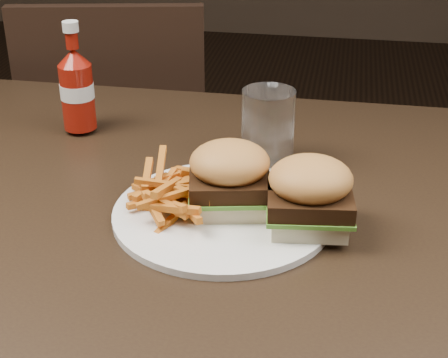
% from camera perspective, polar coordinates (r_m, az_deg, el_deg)
% --- Properties ---
extents(dining_table, '(1.20, 0.80, 0.04)m').
position_cam_1_polar(dining_table, '(0.96, -6.07, -2.23)').
color(dining_table, black).
rests_on(dining_table, ground).
extents(chair_far, '(0.49, 0.49, 0.04)m').
position_cam_1_polar(chair_far, '(1.76, -8.00, 1.20)').
color(chair_far, black).
rests_on(chair_far, ground).
extents(plate, '(0.28, 0.28, 0.01)m').
position_cam_1_polar(plate, '(0.88, -0.12, -2.88)').
color(plate, white).
rests_on(plate, dining_table).
extents(sandwich_half_a, '(0.11, 0.10, 0.02)m').
position_cam_1_polar(sandwich_half_a, '(0.88, 0.46, -1.72)').
color(sandwich_half_a, beige).
rests_on(sandwich_half_a, plate).
extents(sandwich_half_b, '(0.10, 0.10, 0.02)m').
position_cam_1_polar(sandwich_half_b, '(0.85, 7.02, -3.18)').
color(sandwich_half_b, beige).
rests_on(sandwich_half_b, plate).
extents(fries_pile, '(0.13, 0.13, 0.05)m').
position_cam_1_polar(fries_pile, '(0.88, -3.54, -0.96)').
color(fries_pile, '#C67B2A').
rests_on(fries_pile, plate).
extents(ketchup_bottle, '(0.07, 0.07, 0.11)m').
position_cam_1_polar(ketchup_bottle, '(1.13, -12.06, 6.70)').
color(ketchup_bottle, maroon).
rests_on(ketchup_bottle, dining_table).
extents(tumbler, '(0.08, 0.08, 0.12)m').
position_cam_1_polar(tumbler, '(1.00, 3.67, 4.08)').
color(tumbler, white).
rests_on(tumbler, dining_table).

